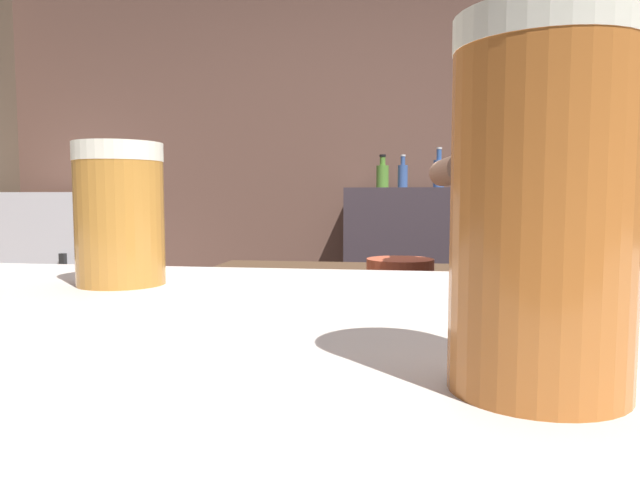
{
  "coord_description": "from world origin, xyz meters",
  "views": [
    {
      "loc": [
        0.02,
        -1.43,
        1.18
      ],
      "look_at": [
        -0.09,
        -0.75,
        1.12
      ],
      "focal_mm": 33.18,
      "sensor_mm": 36.0,
      "label": 1
    }
  ],
  "objects_px": {
    "bartender": "(529,279)",
    "pint_glass_near": "(120,214)",
    "bottle_hot_sauce": "(382,175)",
    "bottle_soy": "(439,172)",
    "chefs_knife": "(596,277)",
    "mini_fridge": "(59,295)",
    "bottle_olive_oil": "(403,175)",
    "pint_glass_far": "(542,208)",
    "mixing_bowl": "(400,268)"
  },
  "relations": [
    {
      "from": "pint_glass_far",
      "to": "bottle_soy",
      "type": "bearing_deg",
      "value": 88.29
    },
    {
      "from": "bartender",
      "to": "bottle_olive_oil",
      "type": "relative_size",
      "value": 9.02
    },
    {
      "from": "mini_fridge",
      "to": "bottle_hot_sauce",
      "type": "relative_size",
      "value": 6.34
    },
    {
      "from": "bartender",
      "to": "pint_glass_far",
      "type": "bearing_deg",
      "value": 163.13
    },
    {
      "from": "bartender",
      "to": "mixing_bowl",
      "type": "xyz_separation_m",
      "value": [
        -0.33,
        0.34,
        -0.02
      ]
    },
    {
      "from": "bottle_olive_oil",
      "to": "bartender",
      "type": "bearing_deg",
      "value": -79.25
    },
    {
      "from": "chefs_knife",
      "to": "bottle_olive_oil",
      "type": "distance_m",
      "value": 1.6
    },
    {
      "from": "bottle_hot_sauce",
      "to": "mixing_bowl",
      "type": "bearing_deg",
      "value": -85.01
    },
    {
      "from": "mixing_bowl",
      "to": "chefs_knife",
      "type": "distance_m",
      "value": 0.61
    },
    {
      "from": "bartender",
      "to": "pint_glass_near",
      "type": "bearing_deg",
      "value": 145.4
    },
    {
      "from": "bottle_soy",
      "to": "pint_glass_far",
      "type": "bearing_deg",
      "value": -91.71
    },
    {
      "from": "pint_glass_near",
      "to": "pint_glass_far",
      "type": "distance_m",
      "value": 0.41
    },
    {
      "from": "bartender",
      "to": "bottle_hot_sauce",
      "type": "distance_m",
      "value": 1.96
    },
    {
      "from": "mixing_bowl",
      "to": "bottle_soy",
      "type": "relative_size",
      "value": 0.96
    },
    {
      "from": "pint_glass_near",
      "to": "pint_glass_far",
      "type": "bearing_deg",
      "value": -38.85
    },
    {
      "from": "bartender",
      "to": "chefs_knife",
      "type": "xyz_separation_m",
      "value": [
        0.28,
        0.41,
        -0.04
      ]
    },
    {
      "from": "pint_glass_near",
      "to": "bottle_hot_sauce",
      "type": "bearing_deg",
      "value": 88.11
    },
    {
      "from": "pint_glass_far",
      "to": "mini_fridge",
      "type": "bearing_deg",
      "value": 125.77
    },
    {
      "from": "mixing_bowl",
      "to": "bottle_olive_oil",
      "type": "bearing_deg",
      "value": 90.7
    },
    {
      "from": "pint_glass_far",
      "to": "bottle_olive_oil",
      "type": "xyz_separation_m",
      "value": [
        -0.11,
        3.13,
        0.13
      ]
    },
    {
      "from": "pint_glass_far",
      "to": "bottle_soy",
      "type": "relative_size",
      "value": 0.68
    },
    {
      "from": "pint_glass_far",
      "to": "bottle_hot_sauce",
      "type": "height_order",
      "value": "bottle_hot_sauce"
    },
    {
      "from": "bartender",
      "to": "bottle_olive_oil",
      "type": "height_order",
      "value": "bartender"
    },
    {
      "from": "bartender",
      "to": "pint_glass_near",
      "type": "xyz_separation_m",
      "value": [
        -0.56,
        -1.04,
        0.19
      ]
    },
    {
      "from": "bottle_hot_sauce",
      "to": "bottle_soy",
      "type": "distance_m",
      "value": 0.32
    },
    {
      "from": "bottle_hot_sauce",
      "to": "pint_glass_near",
      "type": "bearing_deg",
      "value": -91.89
    },
    {
      "from": "mini_fridge",
      "to": "bottle_hot_sauce",
      "type": "height_order",
      "value": "bottle_hot_sauce"
    },
    {
      "from": "bartender",
      "to": "chefs_knife",
      "type": "relative_size",
      "value": 7.0
    },
    {
      "from": "mini_fridge",
      "to": "pint_glass_near",
      "type": "bearing_deg",
      "value": -56.15
    },
    {
      "from": "bartender",
      "to": "bottle_soy",
      "type": "height_order",
      "value": "bartender"
    },
    {
      "from": "pint_glass_near",
      "to": "bottle_soy",
      "type": "xyz_separation_m",
      "value": [
        0.41,
        2.85,
        0.16
      ]
    },
    {
      "from": "pint_glass_near",
      "to": "bartender",
      "type": "bearing_deg",
      "value": 61.63
    },
    {
      "from": "mini_fridge",
      "to": "bottle_olive_oil",
      "type": "bearing_deg",
      "value": 5.56
    },
    {
      "from": "bartender",
      "to": "chefs_knife",
      "type": "distance_m",
      "value": 0.5
    },
    {
      "from": "bottle_hot_sauce",
      "to": "bottle_soy",
      "type": "relative_size",
      "value": 0.86
    },
    {
      "from": "bottle_hot_sauce",
      "to": "pint_glass_far",
      "type": "bearing_deg",
      "value": -86.01
    },
    {
      "from": "bottle_soy",
      "to": "bottle_olive_oil",
      "type": "bearing_deg",
      "value": 172.61
    },
    {
      "from": "pint_glass_far",
      "to": "bottle_hot_sauce",
      "type": "relative_size",
      "value": 0.79
    },
    {
      "from": "pint_glass_near",
      "to": "bottle_soy",
      "type": "relative_size",
      "value": 0.58
    },
    {
      "from": "bartender",
      "to": "mixing_bowl",
      "type": "bearing_deg",
      "value": 37.9
    },
    {
      "from": "mini_fridge",
      "to": "mixing_bowl",
      "type": "distance_m",
      "value": 2.43
    },
    {
      "from": "pint_glass_far",
      "to": "bottle_hot_sauce",
      "type": "xyz_separation_m",
      "value": [
        -0.22,
        3.16,
        0.13
      ]
    },
    {
      "from": "chefs_knife",
      "to": "pint_glass_near",
      "type": "distance_m",
      "value": 1.69
    },
    {
      "from": "bartender",
      "to": "bottle_soy",
      "type": "distance_m",
      "value": 1.85
    },
    {
      "from": "mini_fridge",
      "to": "bottle_olive_oil",
      "type": "distance_m",
      "value": 2.13
    },
    {
      "from": "bartender",
      "to": "bottle_olive_oil",
      "type": "bearing_deg",
      "value": 4.52
    },
    {
      "from": "bottle_soy",
      "to": "bottle_hot_sauce",
      "type": "bearing_deg",
      "value": 168.35
    },
    {
      "from": "pint_glass_far",
      "to": "bottle_hot_sauce",
      "type": "bearing_deg",
      "value": 93.99
    },
    {
      "from": "pint_glass_far",
      "to": "mixing_bowl",
      "type": "bearing_deg",
      "value": 93.05
    },
    {
      "from": "bartender",
      "to": "bottle_soy",
      "type": "xyz_separation_m",
      "value": [
        -0.15,
        1.81,
        0.35
      ]
    }
  ]
}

